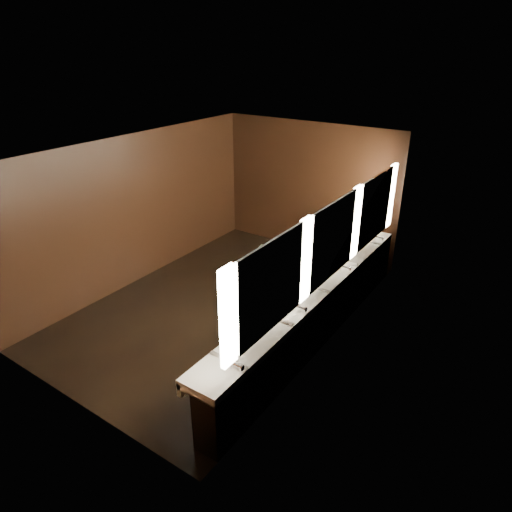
{
  "coord_description": "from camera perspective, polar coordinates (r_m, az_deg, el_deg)",
  "views": [
    {
      "loc": [
        4.39,
        -5.45,
        4.29
      ],
      "look_at": [
        0.68,
        0.0,
        1.15
      ],
      "focal_mm": 32.0,
      "sensor_mm": 36.0,
      "label": 1
    }
  ],
  "objects": [
    {
      "name": "floor",
      "position": [
        8.21,
        -3.95,
        -6.13
      ],
      "size": [
        6.0,
        6.0,
        0.0
      ],
      "primitive_type": "plane",
      "color": "black",
      "rests_on": "ground"
    },
    {
      "name": "ceiling",
      "position": [
        7.15,
        -4.63,
        13.36
      ],
      "size": [
        4.0,
        6.0,
        0.02
      ],
      "primitive_type": "cube",
      "color": "#2D2D2B",
      "rests_on": "wall_back"
    },
    {
      "name": "wall_back",
      "position": [
        9.95,
        6.57,
        8.4
      ],
      "size": [
        4.0,
        0.02,
        2.8
      ],
      "primitive_type": "cube",
      "color": "black",
      "rests_on": "floor"
    },
    {
      "name": "wall_front",
      "position": [
        5.8,
        -23.0,
        -6.71
      ],
      "size": [
        4.0,
        0.02,
        2.8
      ],
      "primitive_type": "cube",
      "color": "black",
      "rests_on": "floor"
    },
    {
      "name": "wall_left",
      "position": [
        8.88,
        -14.52,
        5.64
      ],
      "size": [
        0.02,
        6.0,
        2.8
      ],
      "primitive_type": "cube",
      "color": "black",
      "rests_on": "floor"
    },
    {
      "name": "wall_right",
      "position": [
        6.61,
        9.5,
        -0.82
      ],
      "size": [
        0.02,
        6.0,
        2.8
      ],
      "primitive_type": "cube",
      "color": "black",
      "rests_on": "floor"
    },
    {
      "name": "sink_counter",
      "position": [
        7.13,
        7.47,
        -6.94
      ],
      "size": [
        0.55,
        5.4,
        1.01
      ],
      "color": "black",
      "rests_on": "floor"
    },
    {
      "name": "mirror_band",
      "position": [
        6.48,
        9.56,
        2.0
      ],
      "size": [
        0.06,
        5.03,
        1.15
      ],
      "color": "white",
      "rests_on": "wall_right"
    },
    {
      "name": "person",
      "position": [
        6.96,
        0.99,
        -4.59
      ],
      "size": [
        0.48,
        0.64,
        1.62
      ],
      "primitive_type": "imported",
      "rotation": [
        0.0,
        0.0,
        -1.4
      ],
      "color": "#9BE2E8",
      "rests_on": "floor"
    },
    {
      "name": "trash_bin",
      "position": [
        6.62,
        1.57,
        -11.91
      ],
      "size": [
        0.45,
        0.45,
        0.54
      ],
      "primitive_type": "cylinder",
      "rotation": [
        0.0,
        0.0,
        0.39
      ],
      "color": "black",
      "rests_on": "floor"
    }
  ]
}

